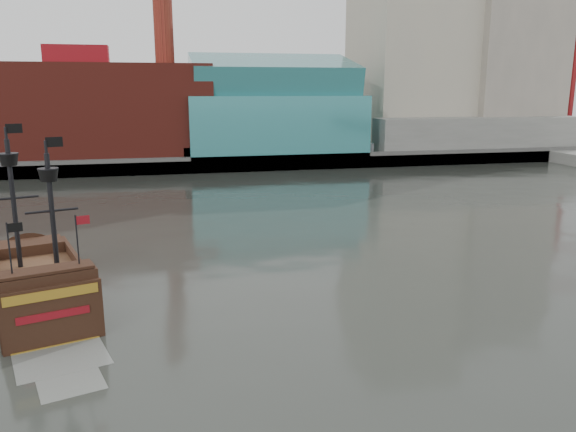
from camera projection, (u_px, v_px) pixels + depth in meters
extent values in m
plane|color=#282B26|center=(355.00, 334.00, 30.95)|extent=(400.00, 400.00, 0.00)
cube|color=slate|center=(206.00, 148.00, 118.05)|extent=(220.00, 60.00, 2.00)
cube|color=#4C4C49|center=(222.00, 164.00, 89.98)|extent=(220.00, 1.00, 2.60)
cube|color=maroon|center=(81.00, 111.00, 92.28)|extent=(42.00, 18.00, 15.00)
cube|color=teal|center=(274.00, 125.00, 98.06)|extent=(30.00, 16.00, 10.00)
cube|color=#AAA38D|center=(412.00, 27.00, 110.20)|extent=(20.00, 22.00, 46.00)
cube|color=gray|center=(504.00, 48.00, 111.30)|extent=(18.00, 18.00, 38.00)
cube|color=#AAA38D|center=(421.00, 22.00, 127.89)|extent=(24.00, 20.00, 52.00)
cube|color=slate|center=(480.00, 134.00, 103.15)|extent=(40.00, 6.00, 6.00)
cube|color=teal|center=(273.00, 78.00, 96.27)|extent=(28.00, 14.94, 8.78)
cube|color=slate|center=(560.00, 133.00, 125.34)|extent=(4.00, 4.00, 3.00)
cylinder|color=maroon|center=(568.00, 66.00, 122.11)|extent=(1.40, 1.40, 32.00)
cube|color=slate|center=(568.00, 129.00, 137.05)|extent=(4.00, 4.00, 3.00)
cylinder|color=maroon|center=(573.00, 81.00, 134.49)|extent=(1.40, 1.40, 26.00)
cube|color=maroon|center=(568.00, 28.00, 131.15)|extent=(5.00, 2.50, 2.50)
cube|color=black|center=(40.00, 297.00, 34.78)|extent=(8.45, 13.28, 2.67)
cube|color=#49291B|center=(38.00, 274.00, 34.45)|extent=(7.61, 11.95, 0.31)
cube|color=black|center=(29.00, 249.00, 38.53)|extent=(4.89, 3.61, 1.03)
cube|color=black|center=(49.00, 288.00, 29.76)|extent=(5.14, 2.97, 1.85)
cube|color=black|center=(54.00, 323.00, 29.33)|extent=(4.89, 1.69, 4.11)
cube|color=#9E741E|center=(52.00, 295.00, 28.84)|extent=(4.45, 1.40, 0.51)
cube|color=maroon|center=(54.00, 315.00, 29.09)|extent=(3.47, 1.11, 0.41)
cylinder|color=black|center=(14.00, 205.00, 34.42)|extent=(0.36, 0.36, 8.01)
cylinder|color=black|center=(53.00, 217.00, 32.47)|extent=(0.36, 0.36, 7.39)
cone|color=black|center=(9.00, 160.00, 33.80)|extent=(1.41, 1.41, 0.72)
cone|color=black|center=(48.00, 175.00, 31.92)|extent=(1.41, 1.41, 0.72)
cube|color=black|center=(14.00, 128.00, 33.62)|extent=(0.89, 0.29, 0.56)
cube|color=black|center=(54.00, 142.00, 31.74)|extent=(0.89, 0.29, 0.56)
cube|color=gray|center=(61.00, 358.00, 28.14)|extent=(5.24, 4.79, 0.02)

